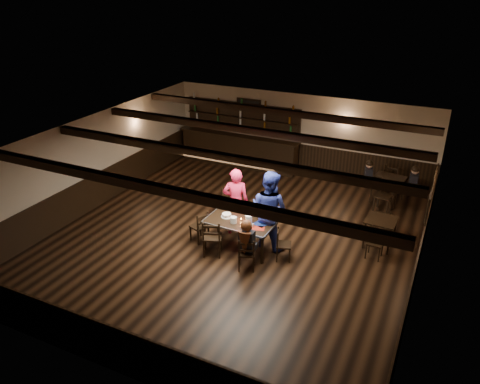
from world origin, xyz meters
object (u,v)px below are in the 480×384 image
at_px(cake, 227,215).
at_px(bar_counter, 240,145).
at_px(dining_table, 239,224).
at_px(chair_near_left, 212,236).
at_px(man_blue, 269,210).
at_px(woman_pink, 236,202).
at_px(chair_near_right, 247,252).

height_order(cake, bar_counter, bar_counter).
relative_size(dining_table, chair_near_left, 1.80).
height_order(dining_table, man_blue, man_blue).
xyz_separation_m(man_blue, cake, (-0.99, -0.35, -0.22)).
height_order(dining_table, woman_pink, woman_pink).
bearing_deg(bar_counter, dining_table, -64.73).
height_order(chair_near_right, woman_pink, woman_pink).
relative_size(chair_near_right, woman_pink, 0.46).
relative_size(chair_near_right, man_blue, 0.41).
bearing_deg(chair_near_left, man_blue, 45.40).
height_order(woman_pink, man_blue, man_blue).
relative_size(chair_near_left, bar_counter, 0.21).
height_order(woman_pink, bar_counter, bar_counter).
bearing_deg(man_blue, cake, 30.50).
xyz_separation_m(cake, bar_counter, (-2.04, 5.07, -0.07)).
distance_m(dining_table, cake, 0.43).
relative_size(chair_near_left, man_blue, 0.48).
distance_m(dining_table, chair_near_right, 0.99).
xyz_separation_m(chair_near_left, chair_near_right, (1.00, -0.19, -0.07)).
height_order(dining_table, chair_near_left, chair_near_left).
bearing_deg(cake, dining_table, -14.18).
distance_m(chair_near_right, man_blue, 1.35).
bearing_deg(chair_near_right, dining_table, 125.44).
xyz_separation_m(dining_table, cake, (-0.40, 0.10, 0.11)).
relative_size(chair_near_left, chair_near_right, 1.15).
bearing_deg(man_blue, chair_near_right, 99.38).
bearing_deg(woman_pink, dining_table, 97.20).
bearing_deg(man_blue, woman_pink, -1.61).
distance_m(chair_near_left, man_blue, 1.54).
xyz_separation_m(chair_near_right, cake, (-0.96, 0.89, 0.31)).
relative_size(dining_table, woman_pink, 0.95).
relative_size(man_blue, bar_counter, 0.45).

